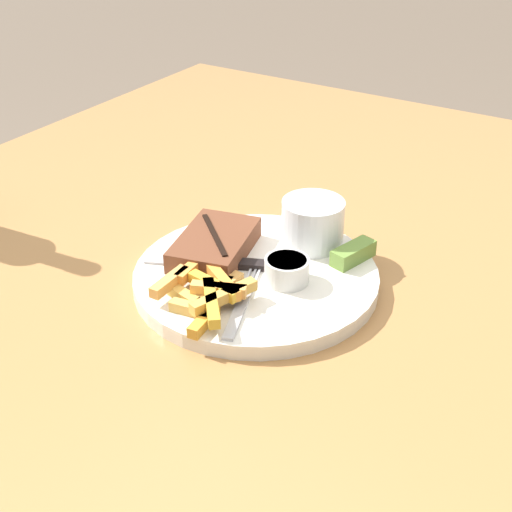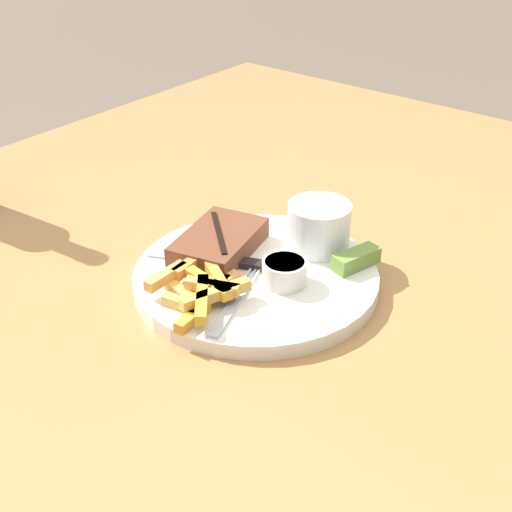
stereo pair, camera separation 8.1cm
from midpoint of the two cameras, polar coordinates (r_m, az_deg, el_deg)
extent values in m
cube|color=#A87542|center=(0.84, 2.76, -3.48)|extent=(1.42, 1.18, 0.04)
cylinder|color=#A87542|center=(1.75, 0.98, 2.35)|extent=(0.06, 0.06, 0.68)
cylinder|color=silver|center=(0.83, 2.81, -1.93)|extent=(0.28, 0.28, 0.01)
cylinder|color=white|center=(0.82, 2.82, -1.40)|extent=(0.28, 0.28, 0.00)
cube|color=brown|center=(0.85, -0.27, 1.02)|extent=(0.14, 0.10, 0.03)
cube|color=black|center=(0.84, -0.27, 1.84)|extent=(0.07, 0.08, 0.00)
cube|color=#DF9C4B|center=(0.78, -4.29, -1.72)|extent=(0.06, 0.01, 0.01)
cube|color=#E89F4B|center=(0.76, -0.60, -2.54)|extent=(0.03, 0.06, 0.01)
cube|color=gold|center=(0.77, -0.86, -2.30)|extent=(0.02, 0.07, 0.01)
cube|color=gold|center=(0.75, -2.81, -4.01)|extent=(0.02, 0.05, 0.01)
cube|color=orange|center=(0.77, -0.18, -1.83)|extent=(0.05, 0.07, 0.01)
cube|color=gold|center=(0.75, -0.16, -3.16)|extent=(0.08, 0.04, 0.01)
cube|color=orange|center=(0.80, -2.53, -0.87)|extent=(0.05, 0.02, 0.01)
cube|color=gold|center=(0.73, -1.95, -5.04)|extent=(0.05, 0.02, 0.01)
cube|color=gold|center=(0.76, -0.87, -3.32)|extent=(0.08, 0.03, 0.01)
cube|color=gold|center=(0.74, -1.23, -3.57)|extent=(0.07, 0.06, 0.01)
cube|color=gold|center=(0.77, -0.58, -2.88)|extent=(0.08, 0.02, 0.01)
cube|color=gold|center=(0.77, -3.08, -3.07)|extent=(0.02, 0.05, 0.01)
cylinder|color=white|center=(0.86, 7.75, 2.30)|extent=(0.08, 0.08, 0.06)
cylinder|color=beige|center=(0.85, 7.86, 3.64)|extent=(0.07, 0.07, 0.01)
cylinder|color=silver|center=(0.79, 5.19, -1.40)|extent=(0.05, 0.05, 0.03)
cylinder|color=black|center=(0.79, 5.23, -0.72)|extent=(0.04, 0.04, 0.01)
cube|color=olive|center=(0.84, 10.78, -0.34)|extent=(0.06, 0.04, 0.02)
cube|color=#B7B7BC|center=(0.75, 0.98, -4.43)|extent=(0.10, 0.04, 0.00)
cube|color=#B7B7BC|center=(0.80, 2.79, -1.84)|extent=(0.03, 0.01, 0.00)
cube|color=#B7B7BC|center=(0.80, 2.49, -1.78)|extent=(0.03, 0.01, 0.00)
cube|color=#B7B7BC|center=(0.81, 2.18, -1.72)|extent=(0.03, 0.01, 0.00)
cube|color=#B7B7BC|center=(0.84, -2.26, -0.28)|extent=(0.06, 0.11, 0.00)
cube|color=black|center=(0.82, 3.25, -0.90)|extent=(0.04, 0.06, 0.01)
camera|label=1|loc=(0.04, -87.14, 1.71)|focal=50.00mm
camera|label=2|loc=(0.04, 92.86, -1.71)|focal=50.00mm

